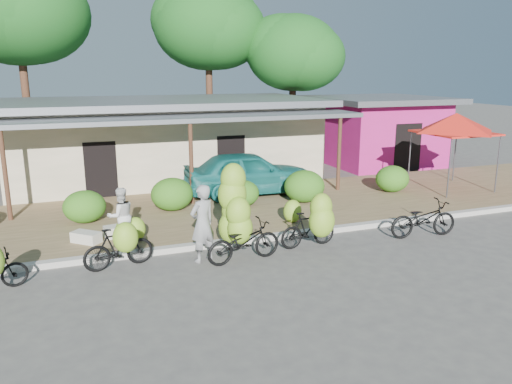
% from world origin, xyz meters
% --- Properties ---
extents(ground, '(100.00, 100.00, 0.00)m').
position_xyz_m(ground, '(0.00, 0.00, 0.00)').
color(ground, '#4E4B49').
rests_on(ground, ground).
extents(sidewalk, '(60.00, 6.00, 0.12)m').
position_xyz_m(sidewalk, '(0.00, 5.00, 0.06)').
color(sidewalk, '#91754E').
rests_on(sidewalk, ground).
extents(curb, '(60.00, 0.25, 0.15)m').
position_xyz_m(curb, '(0.00, 2.00, 0.07)').
color(curb, '#A8A399').
rests_on(curb, ground).
extents(shop_main, '(13.00, 8.50, 3.35)m').
position_xyz_m(shop_main, '(0.00, 10.93, 1.72)').
color(shop_main, beige).
rests_on(shop_main, ground).
extents(shop_pink, '(6.00, 6.00, 3.25)m').
position_xyz_m(shop_pink, '(10.50, 10.99, 1.67)').
color(shop_pink, '#B71C74').
rests_on(shop_pink, ground).
extents(tree_far_center, '(6.22, 6.19, 9.64)m').
position_xyz_m(tree_far_center, '(-5.69, 16.11, 7.27)').
color(tree_far_center, '#4C301E').
rests_on(tree_far_center, ground).
extents(tree_center_right, '(5.76, 5.68, 9.03)m').
position_xyz_m(tree_center_right, '(3.31, 16.61, 6.86)').
color(tree_center_right, '#4C301E').
rests_on(tree_center_right, ground).
extents(tree_near_right, '(5.01, 4.88, 7.34)m').
position_xyz_m(tree_near_right, '(7.31, 14.61, 5.48)').
color(tree_near_right, '#4C301E').
rests_on(tree_near_right, ground).
extents(hedge_1, '(1.24, 1.11, 0.96)m').
position_xyz_m(hedge_1, '(-3.49, 5.05, 0.60)').
color(hedge_1, '#2E6216').
rests_on(hedge_1, sidewalk).
extents(hedge_2, '(1.35, 1.22, 1.05)m').
position_xyz_m(hedge_2, '(-0.80, 5.48, 0.65)').
color(hedge_2, '#2E6216').
rests_on(hedge_2, sidewalk).
extents(hedge_3, '(1.12, 1.01, 0.87)m').
position_xyz_m(hedge_3, '(1.47, 5.15, 0.56)').
color(hedge_3, '#2E6216').
rests_on(hedge_3, sidewalk).
extents(hedge_4, '(1.41, 1.26, 1.10)m').
position_xyz_m(hedge_4, '(3.63, 4.93, 0.67)').
color(hedge_4, '#2E6216').
rests_on(hedge_4, sidewalk).
extents(hedge_5, '(1.26, 1.13, 0.98)m').
position_xyz_m(hedge_5, '(7.32, 5.12, 0.61)').
color(hedge_5, '#2E6216').
rests_on(hedge_5, sidewalk).
extents(red_canopy, '(3.50, 3.50, 2.86)m').
position_xyz_m(red_canopy, '(9.72, 4.79, 2.61)').
color(red_canopy, '#59595E').
rests_on(red_canopy, sidewalk).
extents(bike_left, '(1.70, 1.26, 1.29)m').
position_xyz_m(bike_left, '(-2.84, 1.28, 0.58)').
color(bike_left, black).
rests_on(bike_left, ground).
extents(bike_center, '(1.97, 1.30, 2.33)m').
position_xyz_m(bike_center, '(-0.04, 1.04, 0.93)').
color(bike_center, black).
rests_on(bike_center, ground).
extents(bike_right, '(1.62, 1.21, 1.58)m').
position_xyz_m(bike_right, '(1.93, 0.88, 0.71)').
color(bike_right, black).
rests_on(bike_right, ground).
extents(bike_far_right, '(2.02, 0.89, 1.03)m').
position_xyz_m(bike_far_right, '(5.25, 0.76, 0.51)').
color(bike_far_right, black).
rests_on(bike_far_right, ground).
extents(loose_banana_a, '(0.48, 0.41, 0.60)m').
position_xyz_m(loose_banana_a, '(-2.57, 2.93, 0.42)').
color(loose_banana_a, '#7CB82E').
rests_on(loose_banana_a, sidewalk).
extents(loose_banana_b, '(0.52, 0.44, 0.65)m').
position_xyz_m(loose_banana_b, '(-2.30, 2.84, 0.45)').
color(loose_banana_b, '#7CB82E').
rests_on(loose_banana_b, sidewalk).
extents(loose_banana_c, '(0.55, 0.47, 0.69)m').
position_xyz_m(loose_banana_c, '(2.26, 2.90, 0.47)').
color(loose_banana_c, '#7CB82E').
rests_on(loose_banana_c, sidewalk).
extents(sack_near, '(0.91, 0.56, 0.30)m').
position_xyz_m(sack_near, '(-2.63, 3.42, 0.27)').
color(sack_near, beige).
rests_on(sack_near, sidewalk).
extents(sack_far, '(0.81, 0.79, 0.28)m').
position_xyz_m(sack_far, '(-3.53, 3.18, 0.26)').
color(sack_far, beige).
rests_on(sack_far, sidewalk).
extents(vendor, '(0.82, 0.70, 1.90)m').
position_xyz_m(vendor, '(-0.91, 1.14, 0.95)').
color(vendor, gray).
rests_on(vendor, ground).
extents(bystander, '(0.83, 0.71, 1.49)m').
position_xyz_m(bystander, '(-2.65, 2.78, 0.86)').
color(bystander, silver).
rests_on(bystander, sidewalk).
extents(teal_van, '(4.72, 2.03, 1.59)m').
position_xyz_m(teal_van, '(2.20, 6.61, 0.91)').
color(teal_van, '#166662').
rests_on(teal_van, sidewalk).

